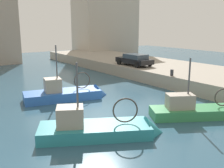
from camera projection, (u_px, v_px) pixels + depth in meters
The scene contains 8 objects.
water_surface at pixel (118, 111), 17.42m from camera, with size 80.00×80.00×0.00m, color #2D5166.
quay_wall at pixel (219, 81), 23.83m from camera, with size 9.00×56.00×1.20m, color #9E9384.
fishing_boat_teal at pixel (102, 134), 13.45m from camera, with size 6.52×4.67×4.70m.
fishing_boat_green at pixel (202, 115), 16.23m from camera, with size 6.38×4.58×4.39m.
fishing_boat_blue at pixel (68, 97), 20.16m from camera, with size 6.69×3.36×5.04m.
parked_car_black at pixel (135, 59), 28.55m from camera, with size 2.09×4.36×1.25m.
mooring_bollard_mid at pixel (172, 73), 22.86m from camera, with size 0.28×0.28×0.55m, color #2D2D33.
waterfront_building_west at pixel (105, 11), 47.02m from camera, with size 11.13×6.32×15.76m.
Camera 1 is at (-10.00, -13.25, 5.57)m, focal length 42.23 mm.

